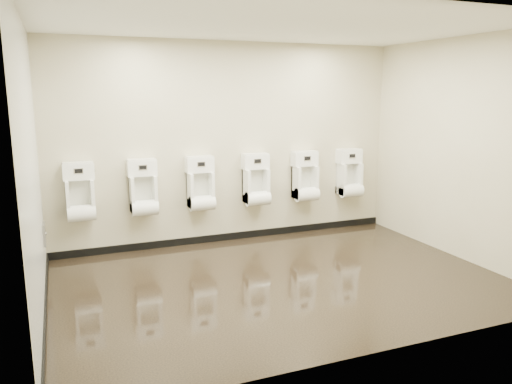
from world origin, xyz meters
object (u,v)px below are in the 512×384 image
Objects in this scene: access_panel at (44,234)px; urinal_0 at (80,196)px; urinal_1 at (143,192)px; urinal_5 at (350,177)px; urinal_2 at (201,187)px; urinal_4 at (305,180)px; urinal_3 at (256,183)px.

urinal_0 reaches higher than access_panel.
urinal_1 is 3.16m from urinal_5.
urinal_2 and urinal_4 have the same top height.
urinal_3 is at bearing 0.00° from urinal_0.
urinal_2 is (0.78, 0.00, 0.00)m from urinal_1.
access_panel is at bearing -173.35° from urinal_4.
urinal_1 is at bearing 180.00° from urinal_2.
urinal_2 is at bearing 11.87° from access_panel.
access_panel is 0.35× the size of urinal_2.
urinal_5 is at bearing 5.49° from access_panel.
urinal_3 is at bearing 0.00° from urinal_2.
urinal_5 is at bearing 0.00° from urinal_1.
urinal_4 is 1.00× the size of urinal_5.
urinal_1 is 1.60m from urinal_3.
urinal_3 is (2.39, 0.00, 0.00)m from urinal_0.
urinal_2 is 1.00× the size of urinal_4.
access_panel is 0.35× the size of urinal_5.
urinal_4 is at bearing 180.00° from urinal_5.
urinal_0 is at bearing 180.00° from urinal_1.
urinal_2 is (1.57, 0.00, 0.00)m from urinal_0.
urinal_2 and urinal_5 have the same top height.
urinal_0 is 1.00× the size of urinal_3.
urinal_0 is at bearing 180.00° from urinal_3.
urinal_0 is 1.00× the size of urinal_4.
urinal_4 and urinal_5 have the same top height.
access_panel is 0.35× the size of urinal_4.
urinal_2 is at bearing 180.00° from urinal_3.
urinal_5 is at bearing 0.00° from urinal_0.
urinal_3 reaches higher than access_panel.
urinal_1 is 1.00× the size of urinal_3.
urinal_5 reaches higher than access_panel.
urinal_3 is (1.60, 0.00, 0.00)m from urinal_1.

